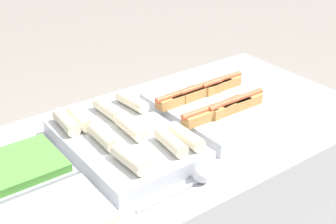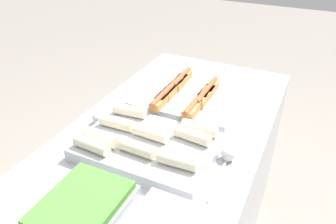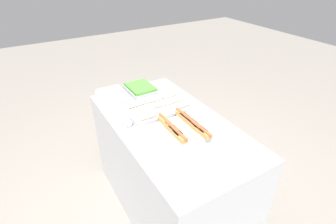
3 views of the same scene
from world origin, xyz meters
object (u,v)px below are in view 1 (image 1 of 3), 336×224
tray_wraps (124,139)px  serving_spoon_near (198,177)px  tray_side_back (15,174)px  serving_spoon_far (101,105)px  tray_hotdogs (213,106)px

tray_wraps → serving_spoon_near: 0.29m
tray_side_back → serving_spoon_far: bearing=31.4°
tray_hotdogs → serving_spoon_far: 0.41m
tray_wraps → serving_spoon_near: size_ratio=1.94×
tray_hotdogs → tray_side_back: 0.72m
tray_wraps → tray_side_back: tray_wraps is taller
tray_wraps → tray_side_back: (-0.35, 0.02, -0.00)m
tray_side_back → serving_spoon_far: 0.48m
tray_hotdogs → serving_spoon_near: bearing=-137.0°
serving_spoon_far → tray_wraps: bearing=-103.8°
tray_hotdogs → serving_spoon_far: tray_hotdogs is taller
tray_wraps → tray_side_back: 0.35m
serving_spoon_far → tray_side_back: bearing=-148.6°
tray_hotdogs → tray_side_back: bearing=178.3°
tray_hotdogs → tray_side_back: size_ratio=1.61×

